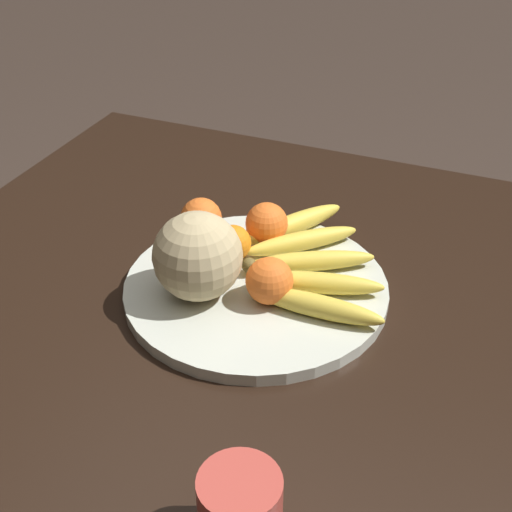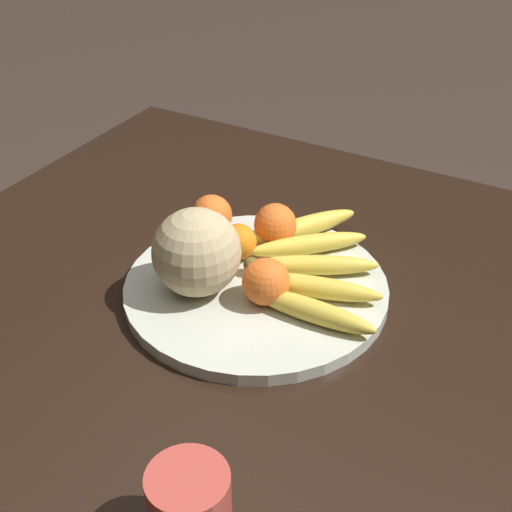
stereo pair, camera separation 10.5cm
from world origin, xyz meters
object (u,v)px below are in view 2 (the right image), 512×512
(banana_bunch, at_px, (310,265))
(orange_front_right, at_px, (275,224))
(ceramic_mug, at_px, (188,510))
(produce_tag, at_px, (268,264))
(melon, at_px, (197,252))
(orange_mid_center, at_px, (238,242))
(fruit_bowl, at_px, (256,288))
(orange_back_left, at_px, (268,282))
(orange_front_left, at_px, (212,215))
(kitchen_table, at_px, (267,354))

(banana_bunch, distance_m, orange_front_right, 0.10)
(ceramic_mug, bearing_deg, produce_tag, 108.72)
(melon, relative_size, banana_bunch, 0.43)
(orange_mid_center, distance_m, produce_tag, 0.06)
(produce_tag, relative_size, ceramic_mug, 0.72)
(banana_bunch, xyz_separation_m, orange_front_right, (-0.09, 0.05, 0.02))
(fruit_bowl, relative_size, melon, 3.04)
(orange_back_left, bearing_deg, fruit_bowl, 139.99)
(melon, xyz_separation_m, orange_front_left, (-0.07, 0.14, -0.03))
(fruit_bowl, distance_m, melon, 0.11)
(banana_bunch, bearing_deg, orange_front_right, 120.34)
(orange_back_left, relative_size, ceramic_mug, 0.57)
(kitchen_table, relative_size, ceramic_mug, 10.02)
(orange_front_left, xyz_separation_m, produce_tag, (0.13, -0.04, -0.03))
(fruit_bowl, relative_size, banana_bunch, 1.31)
(fruit_bowl, height_order, ceramic_mug, ceramic_mug)
(kitchen_table, height_order, fruit_bowl, fruit_bowl)
(produce_tag, bearing_deg, melon, -106.46)
(orange_front_right, xyz_separation_m, orange_back_left, (0.06, -0.14, 0.00))
(orange_front_left, xyz_separation_m, orange_mid_center, (0.07, -0.04, -0.01))
(orange_front_left, distance_m, orange_back_left, 0.21)
(orange_front_right, xyz_separation_m, orange_mid_center, (-0.03, -0.07, -0.01))
(orange_front_left, height_order, orange_mid_center, orange_front_left)
(melon, xyz_separation_m, orange_front_right, (0.04, 0.17, -0.03))
(orange_front_left, relative_size, orange_back_left, 0.98)
(orange_front_left, bearing_deg, orange_front_right, 13.57)
(kitchen_table, height_order, orange_front_right, orange_front_right)
(banana_bunch, xyz_separation_m, orange_mid_center, (-0.12, -0.01, 0.01))
(melon, height_order, orange_back_left, melon)
(ceramic_mug, bearing_deg, orange_front_right, 108.72)
(banana_bunch, height_order, produce_tag, banana_bunch)
(banana_bunch, height_order, orange_back_left, orange_back_left)
(fruit_bowl, height_order, orange_front_left, orange_front_left)
(kitchen_table, distance_m, orange_front_right, 0.21)
(orange_front_left, distance_m, orange_front_right, 0.11)
(fruit_bowl, xyz_separation_m, orange_front_right, (-0.03, 0.11, 0.04))
(produce_tag, bearing_deg, orange_front_left, 177.52)
(melon, height_order, ceramic_mug, melon)
(kitchen_table, height_order, ceramic_mug, ceramic_mug)
(melon, height_order, orange_front_left, melon)
(kitchen_table, relative_size, banana_bunch, 4.02)
(orange_front_right, bearing_deg, kitchen_table, -65.79)
(orange_mid_center, bearing_deg, kitchen_table, -37.90)
(orange_front_left, xyz_separation_m, orange_front_right, (0.11, 0.03, 0.00))
(fruit_bowl, distance_m, orange_front_left, 0.17)
(orange_mid_center, relative_size, ceramic_mug, 0.47)
(melon, distance_m, ceramic_mug, 0.41)
(fruit_bowl, height_order, orange_front_right, orange_front_right)
(orange_front_left, height_order, produce_tag, orange_front_left)
(orange_mid_center, xyz_separation_m, produce_tag, (0.05, 0.00, -0.03))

